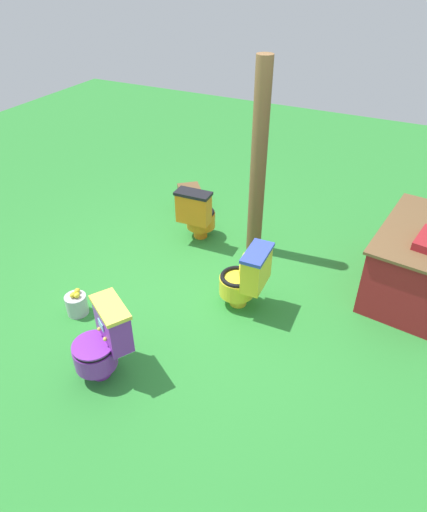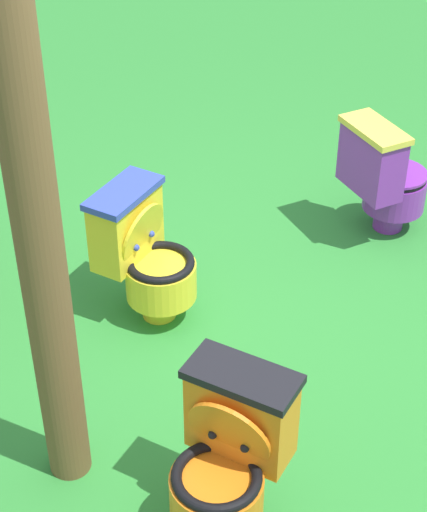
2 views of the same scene
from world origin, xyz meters
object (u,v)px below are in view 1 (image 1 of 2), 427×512
Objects in this scene: toilet_yellow at (246,277)px; lemon_bucket at (77,304)px; toilet_orange at (198,214)px; toilet_purple at (103,341)px; vendor_table at (419,262)px; small_crate at (190,197)px; wooden_post at (259,163)px.

toilet_yellow is 2.63× the size of lemon_bucket.
toilet_orange is at bearing 46.57° from toilet_yellow.
toilet_purple is at bearing 57.45° from lemon_bucket.
lemon_bucket is at bearing -106.97° from toilet_orange.
vendor_table is (-2.42, 2.30, 0.02)m from toilet_purple.
small_crate is at bearing -178.87° from lemon_bucket.
lemon_bucket is (1.93, -3.06, -0.28)m from vendor_table.
lemon_bucket is (2.50, 0.05, -0.05)m from small_crate.
toilet_yellow is 1.87m from vendor_table.
vendor_table reaches higher than toilet_purple.
vendor_table is 3.63m from lemon_bucket.
toilet_yellow reaches higher than lemon_bucket.
small_crate is 2.50m from lemon_bucket.
wooden_post is 2.49m from lemon_bucket.
lemon_bucket is (1.81, -0.45, -0.26)m from toilet_orange.
toilet_yellow is 2.25m from small_crate.
toilet_orange is at bearing -87.33° from vendor_table.
vendor_table reaches higher than small_crate.
toilet_purple is 3.10m from small_crate.
vendor_table is 5.64× the size of lemon_bucket.
toilet_orange is 0.32× the size of wooden_post.
toilet_orange is 2.61m from vendor_table.
toilet_purple is at bearing 149.21° from toilet_yellow.
small_crate is 1.19× the size of lemon_bucket.
toilet_orange is 0.47× the size of vendor_table.
toilet_orange is 1.07m from wooden_post.
small_crate is (-0.57, -1.23, -0.98)m from wooden_post.
lemon_bucket is (0.88, -1.51, -0.26)m from toilet_yellow.
vendor_table is at bearing 79.63° from small_crate.
wooden_post is (-1.05, -0.33, 0.77)m from toilet_yellow.
toilet_purple reaches higher than lemon_bucket.
toilet_orange is 1.88m from lemon_bucket.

